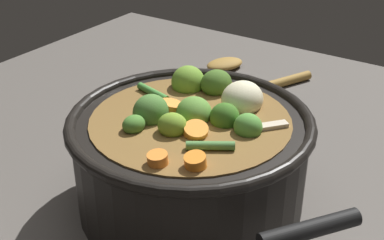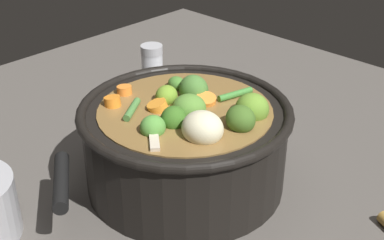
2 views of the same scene
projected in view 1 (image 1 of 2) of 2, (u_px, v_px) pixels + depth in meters
ground_plane at (191, 201)px, 0.63m from camera, size 1.10×1.10×0.00m
cooking_pot at (191, 157)px, 0.60m from camera, size 0.28×0.28×0.14m
wooden_spoon at (242, 74)px, 0.94m from camera, size 0.19×0.20×0.02m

